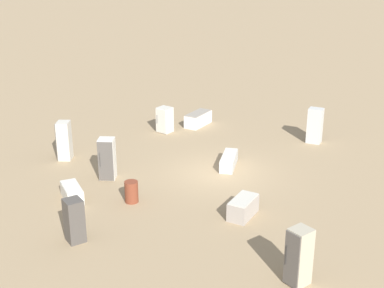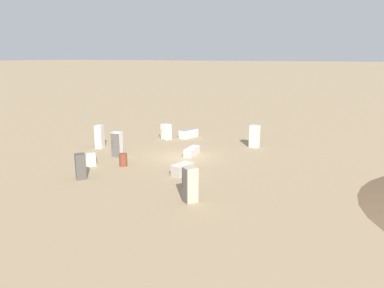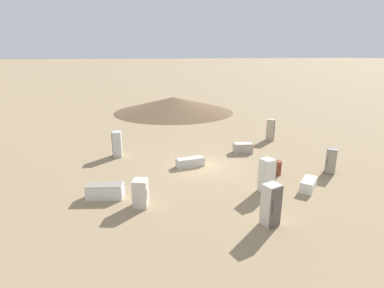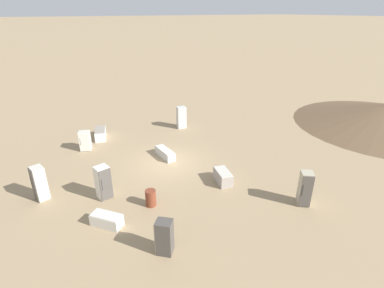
{
  "view_description": "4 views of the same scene",
  "coord_description": "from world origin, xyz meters",
  "px_view_note": "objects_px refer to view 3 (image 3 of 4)",
  "views": [
    {
      "loc": [
        -5.11,
        22.17,
        9.84
      ],
      "look_at": [
        1.25,
        0.23,
        1.4
      ],
      "focal_mm": 50.0,
      "sensor_mm": 36.0,
      "label": 1
    },
    {
      "loc": [
        -12.51,
        24.41,
        7.55
      ],
      "look_at": [
        -0.82,
        0.25,
        1.19
      ],
      "focal_mm": 35.0,
      "sensor_mm": 36.0,
      "label": 2
    },
    {
      "loc": [
        17.99,
        -6.49,
        7.32
      ],
      "look_at": [
        0.52,
        -1.04,
        1.82
      ],
      "focal_mm": 28.0,
      "sensor_mm": 36.0,
      "label": 3
    },
    {
      "loc": [
        7.3,
        16.37,
        9.46
      ],
      "look_at": [
        -1.32,
        1.0,
        1.52
      ],
      "focal_mm": 28.0,
      "sensor_mm": 36.0,
      "label": 4
    }
  ],
  "objects_px": {
    "discarded_fridge_3": "(243,148)",
    "rusty_barrel": "(277,168)",
    "discarded_fridge_0": "(270,130)",
    "discarded_fridge_5": "(308,185)",
    "discarded_fridge_8": "(105,191)",
    "discarded_fridge_4": "(190,162)",
    "discarded_fridge_1": "(331,161)",
    "discarded_fridge_9": "(271,205)",
    "discarded_fridge_2": "(141,193)",
    "discarded_fridge_7": "(117,144)",
    "discarded_fridge_6": "(267,175)"
  },
  "relations": [
    {
      "from": "discarded_fridge_2",
      "to": "discarded_fridge_1",
      "type": "bearing_deg",
      "value": 114.53
    },
    {
      "from": "rusty_barrel",
      "to": "discarded_fridge_8",
      "type": "bearing_deg",
      "value": -89.58
    },
    {
      "from": "discarded_fridge_3",
      "to": "discarded_fridge_7",
      "type": "height_order",
      "value": "discarded_fridge_7"
    },
    {
      "from": "discarded_fridge_4",
      "to": "discarded_fridge_5",
      "type": "xyz_separation_m",
      "value": [
        5.46,
        5.28,
        0.01
      ]
    },
    {
      "from": "discarded_fridge_0",
      "to": "discarded_fridge_1",
      "type": "relative_size",
      "value": 1.18
    },
    {
      "from": "discarded_fridge_1",
      "to": "discarded_fridge_5",
      "type": "bearing_deg",
      "value": 70.65
    },
    {
      "from": "rusty_barrel",
      "to": "discarded_fridge_4",
      "type": "bearing_deg",
      "value": -122.12
    },
    {
      "from": "discarded_fridge_8",
      "to": "discarded_fridge_5",
      "type": "bearing_deg",
      "value": -87.07
    },
    {
      "from": "discarded_fridge_8",
      "to": "rusty_barrel",
      "type": "distance_m",
      "value": 10.45
    },
    {
      "from": "discarded_fridge_5",
      "to": "discarded_fridge_6",
      "type": "height_order",
      "value": "discarded_fridge_6"
    },
    {
      "from": "discarded_fridge_2",
      "to": "discarded_fridge_6",
      "type": "relative_size",
      "value": 0.75
    },
    {
      "from": "discarded_fridge_1",
      "to": "rusty_barrel",
      "type": "bearing_deg",
      "value": 28.22
    },
    {
      "from": "discarded_fridge_0",
      "to": "discarded_fridge_9",
      "type": "relative_size",
      "value": 0.98
    },
    {
      "from": "discarded_fridge_2",
      "to": "discarded_fridge_4",
      "type": "relative_size",
      "value": 0.73
    },
    {
      "from": "discarded_fridge_1",
      "to": "discarded_fridge_3",
      "type": "bearing_deg",
      "value": -16.49
    },
    {
      "from": "discarded_fridge_3",
      "to": "discarded_fridge_9",
      "type": "xyz_separation_m",
      "value": [
        9.57,
        -3.45,
        0.58
      ]
    },
    {
      "from": "discarded_fridge_9",
      "to": "discarded_fridge_1",
      "type": "bearing_deg",
      "value": -163.02
    },
    {
      "from": "discarded_fridge_5",
      "to": "discarded_fridge_7",
      "type": "relative_size",
      "value": 0.83
    },
    {
      "from": "discarded_fridge_1",
      "to": "discarded_fridge_3",
      "type": "distance_m",
      "value": 6.42
    },
    {
      "from": "discarded_fridge_3",
      "to": "discarded_fridge_9",
      "type": "relative_size",
      "value": 0.83
    },
    {
      "from": "discarded_fridge_8",
      "to": "discarded_fridge_0",
      "type": "bearing_deg",
      "value": -48.18
    },
    {
      "from": "discarded_fridge_1",
      "to": "rusty_barrel",
      "type": "relative_size",
      "value": 1.78
    },
    {
      "from": "discarded_fridge_5",
      "to": "discarded_fridge_6",
      "type": "xyz_separation_m",
      "value": [
        -0.52,
        -2.39,
        0.64
      ]
    },
    {
      "from": "discarded_fridge_3",
      "to": "discarded_fridge_8",
      "type": "relative_size",
      "value": 0.78
    },
    {
      "from": "discarded_fridge_2",
      "to": "discarded_fridge_9",
      "type": "xyz_separation_m",
      "value": [
        3.38,
        5.27,
        0.25
      ]
    },
    {
      "from": "discarded_fridge_0",
      "to": "discarded_fridge_8",
      "type": "xyz_separation_m",
      "value": [
        7.17,
        -14.29,
        -0.56
      ]
    },
    {
      "from": "discarded_fridge_3",
      "to": "discarded_fridge_8",
      "type": "distance_m",
      "value": 11.41
    },
    {
      "from": "discarded_fridge_4",
      "to": "rusty_barrel",
      "type": "bearing_deg",
      "value": -126.18
    },
    {
      "from": "discarded_fridge_0",
      "to": "discarded_fridge_5",
      "type": "relative_size",
      "value": 1.21
    },
    {
      "from": "rusty_barrel",
      "to": "discarded_fridge_3",
      "type": "bearing_deg",
      "value": -179.4
    },
    {
      "from": "discarded_fridge_2",
      "to": "discarded_fridge_8",
      "type": "distance_m",
      "value": 2.26
    },
    {
      "from": "discarded_fridge_2",
      "to": "discarded_fridge_9",
      "type": "bearing_deg",
      "value": 78.07
    },
    {
      "from": "discarded_fridge_0",
      "to": "discarded_fridge_9",
      "type": "xyz_separation_m",
      "value": [
        12.03,
        -7.34,
        0.01
      ]
    },
    {
      "from": "discarded_fridge_2",
      "to": "rusty_barrel",
      "type": "distance_m",
      "value": 8.91
    },
    {
      "from": "discarded_fridge_3",
      "to": "rusty_barrel",
      "type": "distance_m",
      "value": 4.62
    },
    {
      "from": "discarded_fridge_7",
      "to": "discarded_fridge_8",
      "type": "relative_size",
      "value": 0.93
    },
    {
      "from": "discarded_fridge_2",
      "to": "discarded_fridge_7",
      "type": "xyz_separation_m",
      "value": [
        -8.23,
        -0.57,
        0.23
      ]
    },
    {
      "from": "discarded_fridge_3",
      "to": "discarded_fridge_5",
      "type": "distance_m",
      "value": 7.09
    },
    {
      "from": "discarded_fridge_1",
      "to": "discarded_fridge_4",
      "type": "distance_m",
      "value": 9.06
    },
    {
      "from": "discarded_fridge_6",
      "to": "discarded_fridge_9",
      "type": "relative_size",
      "value": 0.99
    },
    {
      "from": "discarded_fridge_4",
      "to": "discarded_fridge_9",
      "type": "xyz_separation_m",
      "value": [
        7.96,
        1.3,
        0.66
      ]
    },
    {
      "from": "discarded_fridge_1",
      "to": "discarded_fridge_8",
      "type": "distance_m",
      "value": 13.89
    },
    {
      "from": "discarded_fridge_4",
      "to": "discarded_fridge_8",
      "type": "bearing_deg",
      "value": 114.6
    },
    {
      "from": "discarded_fridge_0",
      "to": "discarded_fridge_5",
      "type": "distance_m",
      "value": 10.13
    },
    {
      "from": "discarded_fridge_7",
      "to": "discarded_fridge_9",
      "type": "xyz_separation_m",
      "value": [
        11.61,
        5.84,
        0.02
      ]
    },
    {
      "from": "discarded_fridge_4",
      "to": "discarded_fridge_1",
      "type": "bearing_deg",
      "value": -118.71
    },
    {
      "from": "rusty_barrel",
      "to": "discarded_fridge_1",
      "type": "bearing_deg",
      "value": 77.5
    },
    {
      "from": "discarded_fridge_0",
      "to": "rusty_barrel",
      "type": "bearing_deg",
      "value": 7.72
    },
    {
      "from": "discarded_fridge_1",
      "to": "discarded_fridge_3",
      "type": "height_order",
      "value": "discarded_fridge_1"
    },
    {
      "from": "discarded_fridge_6",
      "to": "discarded_fridge_0",
      "type": "bearing_deg",
      "value": 134.74
    }
  ]
}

